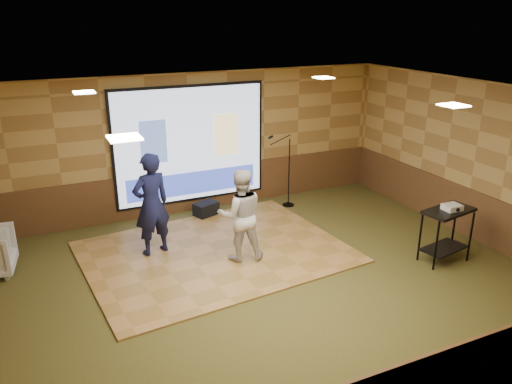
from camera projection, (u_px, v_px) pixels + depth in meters
name	position (u px, v px, depth m)	size (l,w,h in m)	color
ground	(259.00, 282.00, 8.17)	(9.00, 9.00, 0.00)	#313E1C
room_shell	(259.00, 159.00, 7.45)	(9.04, 7.04, 3.02)	#AE8B48
wainscot_back	(192.00, 189.00, 10.98)	(9.00, 0.04, 0.95)	#55301C
wainscot_right	(466.00, 212.00, 9.76)	(0.04, 7.00, 0.95)	#55301C
projector_screen	(191.00, 146.00, 10.60)	(3.32, 0.06, 2.52)	black
downlight_nw	(84.00, 92.00, 7.83)	(0.32, 0.32, 0.02)	beige
downlight_ne	(323.00, 78.00, 9.55)	(0.32, 0.32, 0.02)	beige
downlight_sw	(124.00, 138.00, 5.01)	(0.32, 0.32, 0.02)	beige
downlight_se	(454.00, 105.00, 6.74)	(0.32, 0.32, 0.02)	beige
dance_floor	(216.00, 252.00, 9.13)	(4.55, 3.47, 0.03)	#A6763D
player_left	(151.00, 204.00, 8.77)	(0.68, 0.45, 1.87)	#13173D
player_right	(241.00, 215.00, 8.60)	(0.80, 0.63, 1.65)	beige
av_table	(447.00, 225.00, 8.63)	(0.93, 0.49, 0.97)	black
projector	(452.00, 207.00, 8.50)	(0.29, 0.24, 0.10)	silver
mic_stand	(286.00, 185.00, 11.19)	(0.66, 0.27, 1.68)	black
duffel_bag	(206.00, 209.00, 10.73)	(0.49, 0.33, 0.31)	black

